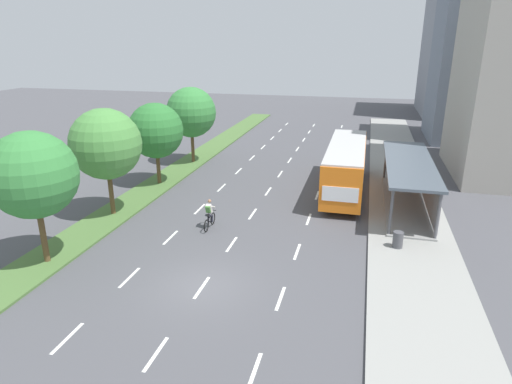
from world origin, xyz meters
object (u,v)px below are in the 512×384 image
Objects in this scene: cyclist at (209,215)px; median_tree_third at (156,131)px; bus_shelter at (412,179)px; median_tree_nearest at (33,175)px; bus at (346,163)px; median_tree_second at (106,144)px; trash_bin at (398,240)px; median_tree_fourth at (191,112)px.

median_tree_third is at bearing 133.49° from cyclist.
bus_shelter is 21.64m from median_tree_nearest.
bus is 6.20× the size of cyclist.
bus_shelter is 19.00m from median_tree_second.
median_tree_nearest is at bearing -144.92° from bus_shelter.
cyclist is 10.31m from trash_bin.
bus_shelter is 6.97m from trash_bin.
median_tree_third is 18.46m from trash_bin.
median_tree_third reaches higher than cyclist.
median_tree_nearest is 12.64m from median_tree_third.
cyclist is at bearing -3.86° from median_tree_second.
median_tree_nearest is at bearing -87.78° from median_tree_second.
median_tree_third is at bearing 89.65° from median_tree_second.
bus reaches higher than bus_shelter.
trash_bin is (16.52, -13.36, -3.85)m from median_tree_fourth.
bus is at bearing 30.94° from median_tree_second.
median_tree_fourth is (0.23, 12.63, -0.04)m from median_tree_second.
median_tree_nearest is 18.95m from median_tree_fourth.
trash_bin is at bearing -38.96° from median_tree_fourth.
median_tree_third is (0.04, 6.32, -0.41)m from median_tree_second.
median_tree_third is 0.92× the size of median_tree_fourth.
median_tree_second is 1.00× the size of median_tree_fourth.
median_tree_second is 6.33m from median_tree_third.
median_tree_third is at bearing 157.14° from trash_bin.
median_tree_nearest is at bearing -161.29° from trash_bin.
median_tree_second reaches higher than cyclist.
median_tree_nearest reaches higher than cyclist.
median_tree_fourth is 21.59m from trash_bin.
cyclist is 14.92m from median_tree_fourth.
median_tree_fourth is at bearing 141.04° from trash_bin.
cyclist is 0.28× the size of median_tree_second.
bus_shelter is 4.77m from bus.
bus_shelter is 1.83× the size of median_tree_nearest.
trash_bin is (-1.08, -6.76, -1.29)m from bus_shelter.
median_tree_third is (-17.79, 0.28, 2.18)m from bus_shelter.
bus is at bearing 109.89° from trash_bin.
bus_shelter is at bearing 18.70° from median_tree_second.
trash_bin is at bearing -22.86° from median_tree_third.
median_tree_second is at bearing -91.03° from median_tree_fourth.
median_tree_second reaches higher than bus_shelter.
median_tree_fourth reaches higher than bus_shelter.
bus is at bearing 154.01° from bus_shelter.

